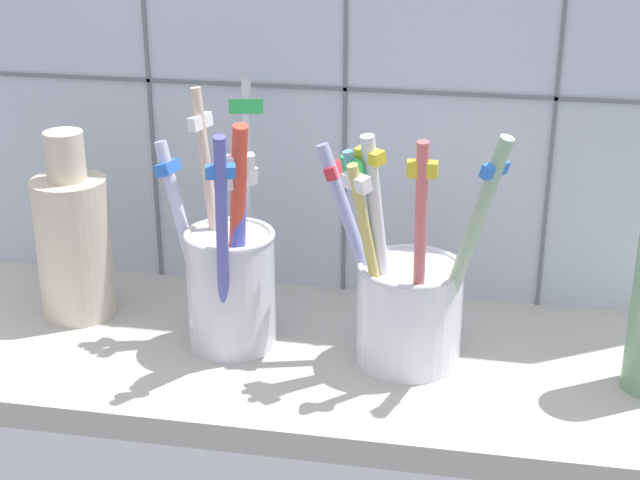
% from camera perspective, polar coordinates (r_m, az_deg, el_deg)
% --- Properties ---
extents(counter_slab, '(0.64, 0.22, 0.02)m').
position_cam_1_polar(counter_slab, '(0.74, -0.06, -7.08)').
color(counter_slab, '#BCB7AD').
rests_on(counter_slab, ground).
extents(tile_wall_back, '(0.64, 0.02, 0.45)m').
position_cam_1_polar(tile_wall_back, '(0.78, 1.61, 11.30)').
color(tile_wall_back, silver).
rests_on(tile_wall_back, ground).
extents(toothbrush_cup_left, '(0.09, 0.14, 0.19)m').
position_cam_1_polar(toothbrush_cup_left, '(0.73, -5.15, -1.99)').
color(toothbrush_cup_left, silver).
rests_on(toothbrush_cup_left, counter_slab).
extents(toothbrush_cup_right, '(0.13, 0.09, 0.18)m').
position_cam_1_polar(toothbrush_cup_right, '(0.71, 5.10, -3.42)').
color(toothbrush_cup_right, white).
rests_on(toothbrush_cup_right, counter_slab).
extents(ceramic_vase, '(0.06, 0.06, 0.15)m').
position_cam_1_polar(ceramic_vase, '(0.79, -14.03, -0.04)').
color(ceramic_vase, beige).
rests_on(ceramic_vase, counter_slab).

